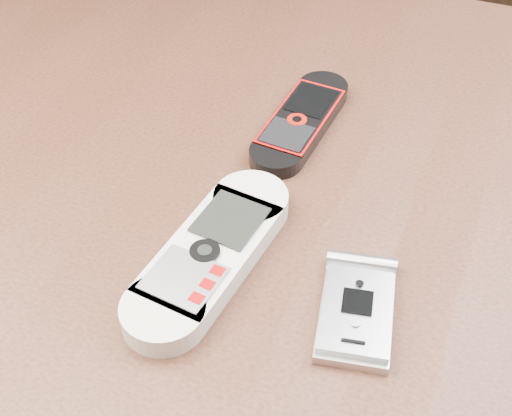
{
  "coord_description": "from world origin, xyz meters",
  "views": [
    {
      "loc": [
        0.14,
        -0.36,
        1.14
      ],
      "look_at": [
        0.01,
        0.0,
        0.76
      ],
      "focal_mm": 50.0,
      "sensor_mm": 36.0,
      "label": 1
    }
  ],
  "objects_px": {
    "table": "(251,301)",
    "motorola_razr": "(356,311)",
    "nokia_white": "(210,254)",
    "nokia_black_red": "(301,121)"
  },
  "relations": [
    {
      "from": "table",
      "to": "motorola_razr",
      "type": "distance_m",
      "value": 0.16
    },
    {
      "from": "nokia_white",
      "to": "motorola_razr",
      "type": "relative_size",
      "value": 1.87
    },
    {
      "from": "nokia_white",
      "to": "nokia_black_red",
      "type": "bearing_deg",
      "value": 94.03
    },
    {
      "from": "table",
      "to": "nokia_black_red",
      "type": "distance_m",
      "value": 0.16
    },
    {
      "from": "nokia_black_red",
      "to": "motorola_razr",
      "type": "height_order",
      "value": "same"
    },
    {
      "from": "nokia_white",
      "to": "table",
      "type": "bearing_deg",
      "value": 88.51
    },
    {
      "from": "nokia_white",
      "to": "motorola_razr",
      "type": "bearing_deg",
      "value": 2.56
    },
    {
      "from": "table",
      "to": "nokia_white",
      "type": "relative_size",
      "value": 6.82
    },
    {
      "from": "nokia_black_red",
      "to": "motorola_razr",
      "type": "bearing_deg",
      "value": -56.65
    },
    {
      "from": "nokia_black_red",
      "to": "motorola_razr",
      "type": "xyz_separation_m",
      "value": [
        0.1,
        -0.18,
        -0.0
      ]
    }
  ]
}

